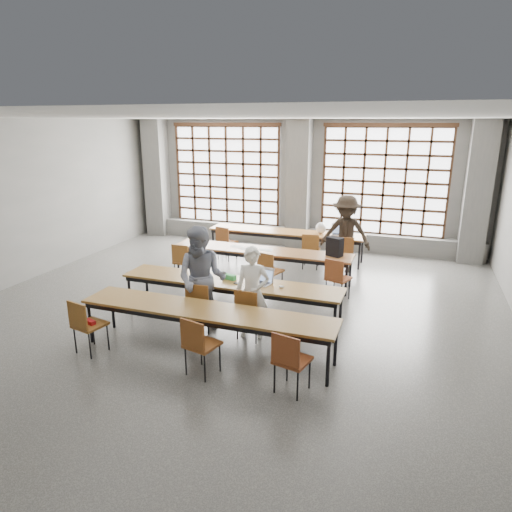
{
  "coord_description": "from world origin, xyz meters",
  "views": [
    {
      "loc": [
        3.11,
        -7.08,
        3.44
      ],
      "look_at": [
        0.45,
        0.4,
        1.09
      ],
      "focal_mm": 32.0,
      "sensor_mm": 36.0,
      "label": 1
    }
  ],
  "objects_px": {
    "chair_back_left": "(225,240)",
    "red_pouch": "(90,322)",
    "chair_mid_right": "(337,275)",
    "chair_near_mid": "(199,341)",
    "desk_row_a": "(286,234)",
    "chair_front_left": "(200,302)",
    "chair_near_right": "(290,357)",
    "student_back": "(346,234)",
    "desk_row_c": "(230,284)",
    "chair_near_left": "(85,322)",
    "chair_mid_centre": "(269,268)",
    "laptop_back": "(339,232)",
    "chair_mid_left": "(183,259)",
    "chair_back_mid": "(311,247)",
    "green_box": "(229,277)",
    "desk_row_b": "(261,252)",
    "chair_front_right": "(249,309)",
    "student_female": "(202,279)",
    "chair_back_right": "(344,250)",
    "mouse": "(281,287)",
    "laptop_front": "(262,279)",
    "phone": "(238,284)",
    "plastic_bag": "(321,228)",
    "backpack": "(335,247)",
    "student_male": "(252,293)",
    "desk_row_d": "(206,313)"
  },
  "relations": [
    {
      "from": "desk_row_c",
      "to": "backpack",
      "type": "bearing_deg",
      "value": 56.23
    },
    {
      "from": "chair_mid_right",
      "to": "student_female",
      "type": "relative_size",
      "value": 0.49
    },
    {
      "from": "chair_back_mid",
      "to": "chair_mid_centre",
      "type": "distance_m",
      "value": 1.91
    },
    {
      "from": "chair_near_mid",
      "to": "phone",
      "type": "height_order",
      "value": "chair_near_mid"
    },
    {
      "from": "chair_mid_centre",
      "to": "chair_mid_right",
      "type": "xyz_separation_m",
      "value": [
        1.4,
        0.0,
        0.0
      ]
    },
    {
      "from": "green_box",
      "to": "chair_back_right",
      "type": "bearing_deg",
      "value": 64.84
    },
    {
      "from": "desk_row_d",
      "to": "chair_near_left",
      "type": "relative_size",
      "value": 4.55
    },
    {
      "from": "chair_back_mid",
      "to": "chair_mid_left",
      "type": "height_order",
      "value": "same"
    },
    {
      "from": "chair_back_mid",
      "to": "mouse",
      "type": "bearing_deg",
      "value": -85.51
    },
    {
      "from": "chair_mid_right",
      "to": "student_back",
      "type": "distance_m",
      "value": 2.03
    },
    {
      "from": "desk_row_c",
      "to": "laptop_back",
      "type": "bearing_deg",
      "value": 73.44
    },
    {
      "from": "chair_back_mid",
      "to": "green_box",
      "type": "height_order",
      "value": "chair_back_mid"
    },
    {
      "from": "chair_mid_left",
      "to": "chair_near_mid",
      "type": "relative_size",
      "value": 1.0
    },
    {
      "from": "chair_front_right",
      "to": "chair_near_right",
      "type": "xyz_separation_m",
      "value": [
        1.03,
        -1.28,
        0.0
      ]
    },
    {
      "from": "desk_row_b",
      "to": "phone",
      "type": "height_order",
      "value": "phone"
    },
    {
      "from": "desk_row_c",
      "to": "chair_near_left",
      "type": "bearing_deg",
      "value": -129.44
    },
    {
      "from": "student_female",
      "to": "laptop_front",
      "type": "distance_m",
      "value": 1.06
    },
    {
      "from": "chair_back_left",
      "to": "plastic_bag",
      "type": "xyz_separation_m",
      "value": [
        2.32,
        0.68,
        0.34
      ]
    },
    {
      "from": "desk_row_a",
      "to": "chair_near_mid",
      "type": "distance_m",
      "value": 5.92
    },
    {
      "from": "chair_near_mid",
      "to": "laptop_back",
      "type": "distance_m",
      "value": 6.08
    },
    {
      "from": "chair_near_mid",
      "to": "plastic_bag",
      "type": "distance_m",
      "value": 5.98
    },
    {
      "from": "mouse",
      "to": "chair_front_right",
      "type": "bearing_deg",
      "value": -120.58
    },
    {
      "from": "chair_front_left",
      "to": "plastic_bag",
      "type": "relative_size",
      "value": 3.08
    },
    {
      "from": "student_back",
      "to": "phone",
      "type": "distance_m",
      "value": 3.82
    },
    {
      "from": "phone",
      "to": "chair_front_left",
      "type": "bearing_deg",
      "value": -131.76
    },
    {
      "from": "desk_row_b",
      "to": "desk_row_c",
      "type": "bearing_deg",
      "value": -86.07
    },
    {
      "from": "chair_mid_centre",
      "to": "laptop_back",
      "type": "distance_m",
      "value": 2.79
    },
    {
      "from": "laptop_front",
      "to": "mouse",
      "type": "height_order",
      "value": "laptop_front"
    },
    {
      "from": "desk_row_d",
      "to": "chair_back_right",
      "type": "relative_size",
      "value": 4.55
    },
    {
      "from": "desk_row_a",
      "to": "chair_front_left",
      "type": "relative_size",
      "value": 4.55
    },
    {
      "from": "chair_near_right",
      "to": "student_female",
      "type": "relative_size",
      "value": 0.49
    },
    {
      "from": "chair_near_mid",
      "to": "chair_near_right",
      "type": "xyz_separation_m",
      "value": [
        1.3,
        -0.0,
        0.0
      ]
    },
    {
      "from": "chair_mid_right",
      "to": "chair_front_left",
      "type": "bearing_deg",
      "value": -132.09
    },
    {
      "from": "chair_back_mid",
      "to": "green_box",
      "type": "bearing_deg",
      "value": -102.64
    },
    {
      "from": "chair_front_left",
      "to": "chair_near_left",
      "type": "bearing_deg",
      "value": -134.94
    },
    {
      "from": "chair_mid_right",
      "to": "chair_near_mid",
      "type": "height_order",
      "value": "same"
    },
    {
      "from": "chair_mid_left",
      "to": "student_back",
      "type": "distance_m",
      "value": 3.81
    },
    {
      "from": "desk_row_b",
      "to": "chair_mid_right",
      "type": "bearing_deg",
      "value": -19.4
    },
    {
      "from": "chair_mid_centre",
      "to": "student_female",
      "type": "relative_size",
      "value": 0.49
    },
    {
      "from": "chair_back_left",
      "to": "red_pouch",
      "type": "bearing_deg",
      "value": -90.15
    },
    {
      "from": "chair_mid_left",
      "to": "plastic_bag",
      "type": "height_order",
      "value": "plastic_bag"
    },
    {
      "from": "chair_near_right",
      "to": "student_back",
      "type": "xyz_separation_m",
      "value": [
        -0.15,
        5.4,
        0.37
      ]
    },
    {
      "from": "laptop_back",
      "to": "backpack",
      "type": "height_order",
      "value": "backpack"
    },
    {
      "from": "chair_back_left",
      "to": "student_female",
      "type": "distance_m",
      "value": 4.07
    },
    {
      "from": "chair_back_left",
      "to": "chair_front_right",
      "type": "distance_m",
      "value": 4.52
    },
    {
      "from": "student_male",
      "to": "laptop_back",
      "type": "relative_size",
      "value": 3.86
    },
    {
      "from": "chair_near_left",
      "to": "laptop_front",
      "type": "height_order",
      "value": "laptop_front"
    },
    {
      "from": "desk_row_a",
      "to": "desk_row_b",
      "type": "relative_size",
      "value": 1.0
    },
    {
      "from": "laptop_front",
      "to": "phone",
      "type": "height_order",
      "value": "laptop_front"
    },
    {
      "from": "chair_mid_right",
      "to": "chair_back_mid",
      "type": "bearing_deg",
      "value": 116.95
    }
  ]
}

